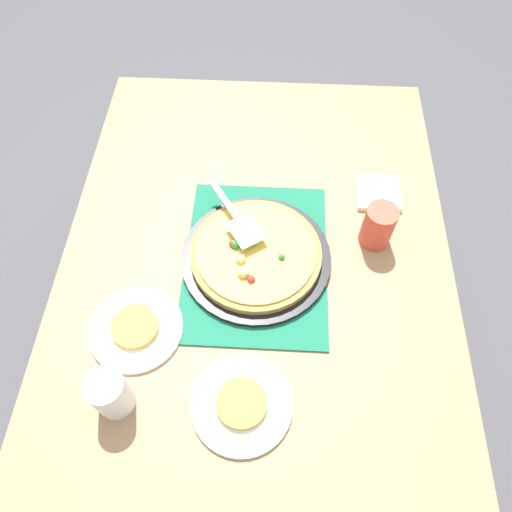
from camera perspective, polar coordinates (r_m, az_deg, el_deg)
name	(u,v)px	position (r m, az deg, el deg)	size (l,w,h in m)	color
ground_plane	(256,361)	(1.91, 0.00, -12.39)	(8.00, 8.00, 0.00)	#4C4C51
dining_table	(256,281)	(1.32, 0.00, -2.98)	(1.40, 1.00, 0.75)	#9E7A56
placemat	(256,260)	(1.23, 0.00, -0.42)	(0.48, 0.36, 0.01)	#196B4C
pizza_pan	(256,257)	(1.22, 0.00, -0.18)	(0.38, 0.38, 0.01)	black
pizza	(256,253)	(1.20, -0.05, 0.32)	(0.33, 0.33, 0.05)	#B78442
plate_near_left	(136,329)	(1.17, -14.05, -8.37)	(0.22, 0.22, 0.01)	white
plate_far_right	(242,405)	(1.08, -1.71, -17.23)	(0.22, 0.22, 0.01)	white
served_slice_left	(135,326)	(1.16, -14.18, -8.11)	(0.11, 0.11, 0.02)	gold
served_slice_right	(242,403)	(1.07, -1.73, -17.05)	(0.11, 0.11, 0.02)	gold
cup_near	(111,394)	(1.07, -16.88, -15.39)	(0.08, 0.08, 0.12)	white
cup_corner	(378,226)	(1.25, 14.30, 3.48)	(0.08, 0.08, 0.12)	#E04C38
pizza_server	(237,217)	(1.22, -2.31, 4.60)	(0.22, 0.16, 0.01)	silver
napkin_stack	(378,193)	(1.39, 14.30, 7.28)	(0.12, 0.12, 0.02)	white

